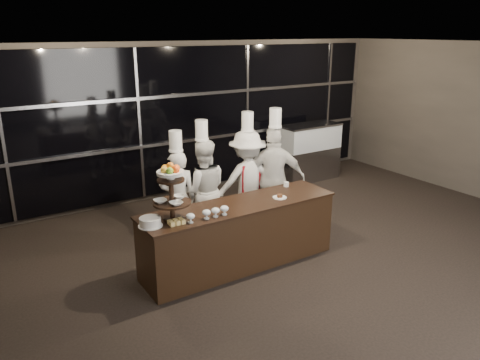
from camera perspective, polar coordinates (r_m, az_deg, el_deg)
room at (r=5.65m, az=18.49°, el=-0.56°), size 10.00×10.00×10.00m
window_wall at (r=9.43m, az=-5.37°, el=7.43°), size 8.60×0.10×2.80m
buffet_counter at (r=6.58m, az=-0.06°, el=-6.65°), size 2.84×0.74×0.92m
display_stand at (r=5.82m, az=-8.38°, el=-0.94°), size 0.48×0.48×0.74m
compotes at (r=5.92m, az=-3.76°, el=-3.94°), size 0.60×0.11×0.12m
layer_cake at (r=5.79m, az=-10.90°, el=-5.05°), size 0.30×0.30×0.11m
pastry_squares at (r=5.81m, az=-7.76°, el=-5.09°), size 0.20×0.13×0.05m
small_plate at (r=6.66m, az=4.86°, el=-2.06°), size 0.20×0.20×0.05m
chef_cup at (r=7.14m, az=5.65°, el=-0.53°), size 0.08×0.08×0.07m
display_case at (r=10.44m, az=8.44°, el=3.75°), size 1.37×0.60×1.24m
chef_a at (r=7.12m, az=-7.57°, el=-2.06°), size 0.63×0.51×1.81m
chef_b at (r=7.31m, az=-4.52°, el=-1.15°), size 0.95×0.84×1.92m
chef_c at (r=7.62m, az=0.89°, el=-0.07°), size 1.18×0.82×1.98m
chef_d at (r=7.63m, az=4.16°, el=0.17°), size 1.10×0.86×2.04m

